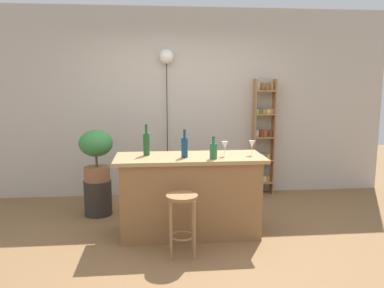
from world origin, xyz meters
name	(u,v)px	position (x,y,z in m)	size (l,w,h in m)	color
ground	(192,244)	(0.00, 0.00, 0.00)	(12.00, 12.00, 0.00)	brown
back_wall	(180,103)	(0.00, 1.95, 1.40)	(6.40, 0.10, 2.80)	#BCB2A3
kitchen_counter	(190,195)	(0.00, 0.30, 0.45)	(1.65, 0.66, 0.90)	olive
bar_stool	(182,211)	(-0.13, -0.25, 0.46)	(0.31, 0.31, 0.62)	#997047
spice_shelf	(264,136)	(1.27, 1.79, 0.90)	(0.32, 0.18, 1.76)	#9E7042
plant_stool	(98,197)	(-1.14, 1.05, 0.23)	(0.36, 0.36, 0.46)	#2D2823
potted_plant	(96,151)	(-1.14, 1.05, 0.84)	(0.43, 0.39, 0.66)	#935B3D
bottle_soda_blue	(185,147)	(-0.06, 0.23, 1.02)	(0.07, 0.07, 0.31)	navy
bottle_wine_red	(146,144)	(-0.48, 0.40, 1.04)	(0.07, 0.07, 0.35)	#194C23
bottle_spirits_clear	(213,150)	(0.24, 0.12, 0.99)	(0.08, 0.08, 0.24)	#236638
wine_glass_left	(252,145)	(0.71, 0.30, 1.02)	(0.07, 0.07, 0.16)	silver
wine_glass_center	(225,146)	(0.39, 0.27, 1.02)	(0.07, 0.07, 0.16)	silver
pendant_globe_light	(166,59)	(-0.20, 1.84, 2.05)	(0.21, 0.21, 2.19)	black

